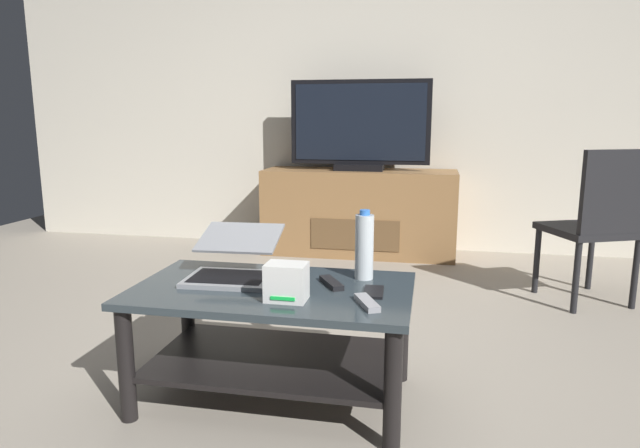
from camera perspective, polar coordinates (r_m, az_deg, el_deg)
ground_plane at (r=2.47m, az=0.08°, el=-15.10°), size 7.68×7.68×0.00m
back_wall at (r=4.69m, az=6.26°, el=14.76°), size 6.40×0.12×2.80m
coffee_table at (r=2.16m, az=-4.83°, el=-10.10°), size 1.05×0.61×0.46m
media_cabinet at (r=4.43m, az=4.05°, el=1.22°), size 1.52×0.48×0.67m
television at (r=4.35m, az=4.14°, el=9.94°), size 1.09×0.20×0.70m
dining_chair at (r=3.54m, az=26.80°, el=0.35°), size 0.58×0.58×0.92m
laptop at (r=2.24m, az=-8.89°, el=-3.84°), size 0.35×0.43×0.18m
router_box at (r=1.94m, az=-3.48°, el=-5.99°), size 0.14×0.11×0.13m
water_bottle_near at (r=2.18m, az=4.59°, el=-2.30°), size 0.07×0.07×0.28m
cell_phone at (r=2.03m, az=5.56°, el=-6.99°), size 0.08×0.14×0.01m
tv_remote at (r=1.90m, az=4.88°, el=-8.09°), size 0.11×0.16×0.02m
soundbar_remote at (r=2.12m, az=1.18°, el=-6.10°), size 0.12×0.16×0.02m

